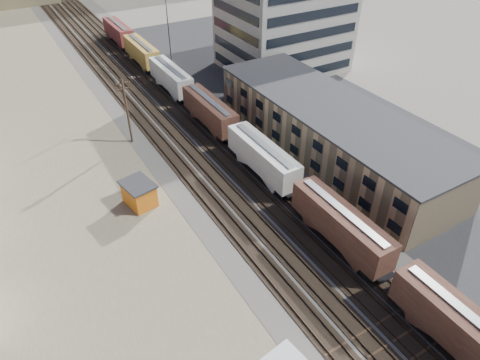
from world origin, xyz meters
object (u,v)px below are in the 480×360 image
freight_train (234,132)px  parked_car_blue (294,90)px  maintenance_shed (139,193)px  parked_car_silver (446,186)px  parked_car_white (457,182)px  utility_pole_north (127,110)px

freight_train → parked_car_blue: 21.35m
maintenance_shed → parked_car_silver: 38.61m
parked_car_blue → parked_car_white: bearing=-132.9°
parked_car_silver → parked_car_blue: parked_car_blue is taller
maintenance_shed → parked_car_silver: bearing=-26.7°
utility_pole_north → parked_car_blue: bearing=1.9°
parked_car_silver → parked_car_blue: size_ratio=0.84×
utility_pole_north → parked_car_silver: bearing=-46.3°
maintenance_shed → parked_car_blue: size_ratio=0.85×
utility_pole_north → parked_car_white: bearing=-44.9°
utility_pole_north → maintenance_shed: 15.56m
utility_pole_north → parked_car_white: 45.77m
utility_pole_north → maintenance_shed: size_ratio=2.12×
parked_car_white → parked_car_blue: bearing=121.4°
utility_pole_north → parked_car_white: size_ratio=1.93×
parked_car_white → utility_pole_north: bearing=164.0°
freight_train → parked_car_white: bearing=-48.7°
utility_pole_north → parked_car_blue: utility_pole_north is taller
maintenance_shed → parked_car_silver: size_ratio=1.02×
freight_train → parked_car_white: size_ratio=23.07×
freight_train → parked_car_blue: (18.55, 10.38, -2.03)m
freight_train → maintenance_shed: freight_train is taller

